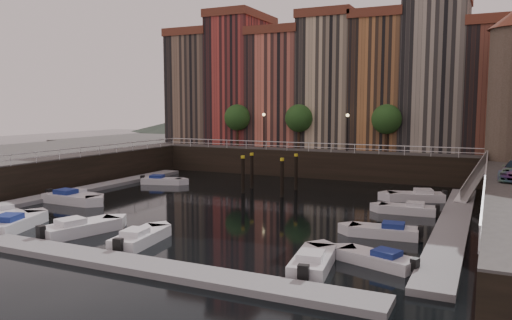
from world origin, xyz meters
The scene contains 24 objects.
ground centered at (0.00, 0.00, 0.00)m, with size 200.00×200.00×0.00m, color black.
quay_far centered at (0.00, 26.00, 1.50)m, with size 80.00×20.00×3.00m, color black.
dock_left centered at (-16.20, -1.00, 0.17)m, with size 2.00×28.00×0.35m, color gray.
dock_right centered at (16.20, -1.00, 0.17)m, with size 2.00×28.00×0.35m, color gray.
dock_near centered at (0.00, -17.00, 0.17)m, with size 30.00×2.00×0.35m, color gray.
mountains centered at (1.72, 110.00, 7.92)m, with size 145.00×100.00×18.00m.
far_terrace centered at (3.31, 23.50, 10.95)m, with size 48.70×10.30×17.50m.
promenade_trees centered at (-1.33, 18.20, 6.58)m, with size 21.20×3.20×5.20m.
street_lamps centered at (-1.00, 17.20, 5.90)m, with size 10.36×0.36×4.18m.
railings centered at (0.00, 4.88, 3.79)m, with size 36.08×34.04×0.52m.
gangway centered at (17.10, 10.00, 1.92)m, with size 2.78×8.32×3.73m.
mooring_pilings centered at (-0.46, 5.97, 1.65)m, with size 4.81×4.48×3.78m.
boat_left_0 centered at (-12.88, -12.24, 0.35)m, with size 4.66×2.57×1.04m.
boat_left_1 centered at (-13.04, -5.95, 0.41)m, with size 5.26×1.99×1.20m.
boat_left_2 centered at (-13.46, -4.44, 0.32)m, with size 4.23×1.93×0.95m.
boat_left_4 centered at (-12.36, 5.64, 0.34)m, with size 4.46×2.62×1.00m.
boat_right_0 centered at (13.37, -11.43, 0.32)m, with size 4.24×2.71×0.96m.
boat_right_1 centered at (12.61, -5.66, 0.34)m, with size 4.45×1.93×1.01m.
boat_right_3 centered at (12.92, 1.79, 0.33)m, with size 4.34×1.75×0.99m.
boat_right_4 centered at (12.76, 7.38, 0.37)m, with size 4.94×3.06×1.11m.
boat_near_0 centered at (-9.62, -14.19, 0.40)m, with size 3.33×5.34×1.20m.
boat_near_1 centered at (-4.90, -13.27, 0.40)m, with size 3.17×5.27×1.18m.
boat_near_2 centered at (-0.04, -13.42, 0.36)m, with size 2.27×4.80×1.08m.
boat_near_3 centered at (10.53, -13.40, 0.37)m, with size 2.33×4.85×1.09m.
Camera 1 is at (18.19, -36.15, 8.01)m, focal length 35.00 mm.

